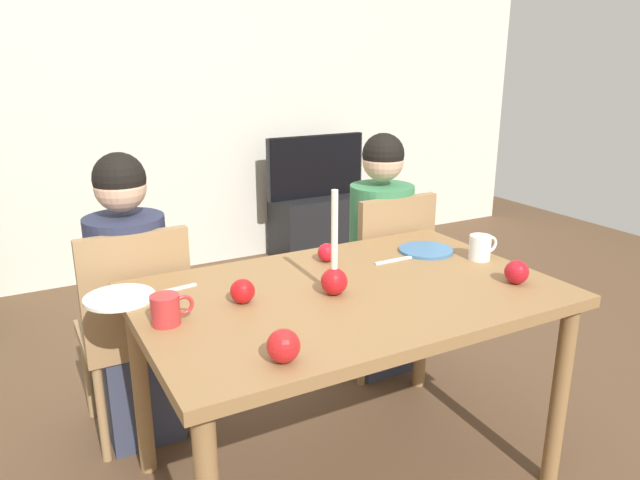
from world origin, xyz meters
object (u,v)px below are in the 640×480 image
dining_table (348,312)px  apple_by_right_mug (327,252)px  apple_near_candle (243,291)px  apple_far_edge (283,346)px  mug_right (481,247)px  tv_stand (316,227)px  chair_right (383,272)px  plate_left (119,298)px  chair_left (135,322)px  person_right_child (380,259)px  candle_centerpiece (334,274)px  apple_by_left_plate (517,272)px  person_left_child (132,306)px  tv (316,166)px  plate_right (426,250)px  mug_left (167,310)px

dining_table → apple_by_right_mug: 0.32m
apple_near_candle → apple_far_edge: bearing=-96.8°
dining_table → mug_right: size_ratio=10.93×
tv_stand → mug_right: mug_right is taller
chair_right → plate_left: 1.33m
chair_left → person_right_child: size_ratio=0.77×
dining_table → candle_centerpiece: bearing=-167.1°
apple_by_left_plate → chair_left: bearing=143.6°
plate_left → apple_by_left_plate: size_ratio=2.70×
dining_table → person_left_child: bearing=133.1°
mug_right → apple_near_candle: 0.97m
tv_stand → tv: size_ratio=0.81×
plate_right → apple_far_edge: bearing=-148.7°
dining_table → person_right_child: 0.86m
tv → plate_right: size_ratio=3.65×
chair_right → tv: (0.54, 1.69, 0.20)m
tv_stand → person_right_child: bearing=-108.0°
mug_right → apple_by_left_plate: mug_right is taller
plate_left → apple_far_edge: bearing=-64.9°
person_right_child → candle_centerpiece: 0.94m
dining_table → mug_right: bearing=2.0°
person_right_child → apple_by_left_plate: bearing=-92.0°
tv_stand → apple_by_left_plate: size_ratio=7.64×
mug_right → apple_near_candle: mug_right is taller
chair_left → apple_by_right_mug: chair_left is taller
chair_right → person_left_child: 1.17m
dining_table → apple_far_edge: size_ratio=15.75×
tv_stand → apple_near_candle: size_ratio=8.02×
person_left_child → person_right_child: (1.17, 0.00, 0.00)m
candle_centerpiece → mug_right: candle_centerpiece is taller
mug_left → apple_near_candle: size_ratio=1.62×
mug_right → apple_far_edge: bearing=-160.1°
chair_right → apple_far_edge: (-0.97, -0.95, 0.28)m
dining_table → chair_right: 0.85m
plate_right → apple_far_edge: size_ratio=2.43×
candle_centerpiece → tv_stand: bearing=63.1°
person_right_child → apple_by_left_plate: (-0.03, -0.87, 0.22)m
tv → plate_left: (-1.81, -2.02, 0.05)m
candle_centerpiece → mug_right: bearing=3.1°
dining_table → chair_right: (0.57, 0.61, -0.15)m
candle_centerpiece → apple_far_edge: bearing=-135.8°
dining_table → plate_left: 0.76m
apple_by_left_plate → apple_by_right_mug: size_ratio=1.16×
tv_stand → chair_left: bearing=-135.3°
mug_right → tv_stand: bearing=77.6°
apple_by_left_plate → apple_far_edge: 0.95m
person_left_child → apple_by_right_mug: person_left_child is taller
dining_table → mug_left: 0.62m
dining_table → apple_by_right_mug: bearing=75.2°
tv → apple_far_edge: bearing=-119.8°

